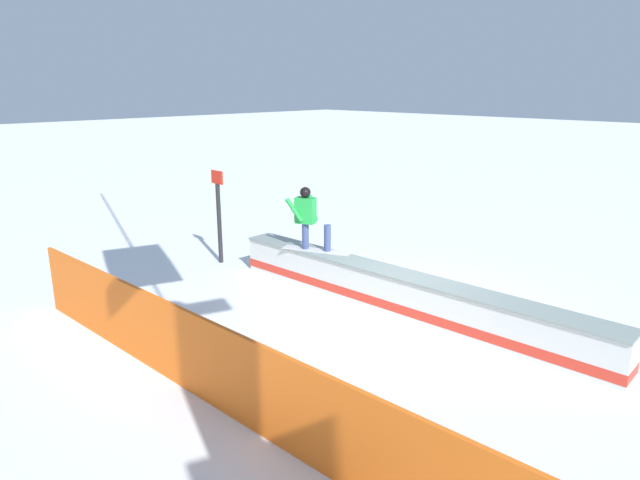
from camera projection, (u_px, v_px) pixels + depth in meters
The scene contains 5 objects.
ground_plane at pixel (400, 311), 10.42m from camera, with size 120.00×120.00×0.00m, color white.
grind_box at pixel (400, 294), 10.32m from camera, with size 7.88×0.87×0.75m.
snowboarder at pixel (308, 217), 11.48m from camera, with size 1.44×0.85×1.31m.
safety_fence at pixel (204, 360), 7.33m from camera, with size 9.37×0.06×1.20m, color orange.
trail_marker at pixel (219, 214), 12.98m from camera, with size 0.40×0.10×2.18m.
Camera 1 is at (-5.75, 7.92, 4.08)m, focal length 31.46 mm.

